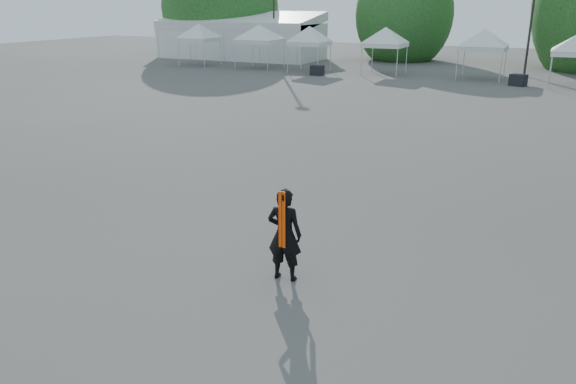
% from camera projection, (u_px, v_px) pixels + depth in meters
% --- Properties ---
extents(ground, '(120.00, 120.00, 0.00)m').
position_uv_depth(ground, '(300.00, 215.00, 13.85)').
color(ground, '#474442').
rests_on(ground, ground).
extents(marquee, '(15.00, 6.25, 4.23)m').
position_uv_depth(marquee, '(241.00, 37.00, 52.12)').
color(marquee, white).
rests_on(marquee, ground).
extents(tree_far_w, '(4.80, 4.80, 7.30)m').
position_uv_depth(tree_far_w, '(220.00, 7.00, 55.50)').
color(tree_far_w, '#382314').
rests_on(tree_far_w, ground).
extents(tree_mid_w, '(4.16, 4.16, 6.33)m').
position_uv_depth(tree_mid_w, '(404.00, 15.00, 50.04)').
color(tree_mid_w, '#382314').
rests_on(tree_mid_w, ground).
extents(tent_a, '(3.84, 3.84, 3.88)m').
position_uv_depth(tent_a, '(199.00, 27.00, 46.06)').
color(tent_a, silver).
rests_on(tent_a, ground).
extents(tent_b, '(4.37, 4.37, 3.88)m').
position_uv_depth(tent_b, '(259.00, 28.00, 44.01)').
color(tent_b, silver).
rests_on(tent_b, ground).
extents(tent_c, '(3.75, 3.75, 3.88)m').
position_uv_depth(tent_c, '(310.00, 30.00, 41.64)').
color(tent_c, silver).
rests_on(tent_c, ground).
extents(tent_d, '(3.98, 3.98, 3.88)m').
position_uv_depth(tent_d, '(386.00, 31.00, 40.15)').
color(tent_d, silver).
rests_on(tent_d, ground).
extents(tent_e, '(4.21, 4.21, 3.88)m').
position_uv_depth(tent_e, '(485.00, 33.00, 37.40)').
color(tent_e, silver).
rests_on(tent_e, ground).
extents(man, '(0.70, 0.50, 1.80)m').
position_uv_depth(man, '(285.00, 234.00, 10.39)').
color(man, black).
rests_on(man, ground).
extents(crate_west, '(0.93, 0.75, 0.69)m').
position_uv_depth(crate_west, '(317.00, 70.00, 40.36)').
color(crate_west, black).
rests_on(crate_west, ground).
extents(crate_mid, '(1.12, 1.01, 0.72)m').
position_uv_depth(crate_mid, '(518.00, 80.00, 35.20)').
color(crate_mid, black).
rests_on(crate_mid, ground).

